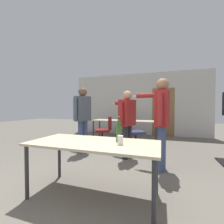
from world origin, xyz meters
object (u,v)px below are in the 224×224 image
Objects in this scene: person_far_watching at (82,113)px; person_center_tall at (127,118)px; office_chair_near_pushed at (104,131)px; drink_cup at (120,140)px; office_chair_mid_tucked at (124,125)px; person_left_plaid at (161,114)px; office_chair_side_rolled at (133,133)px; beer_bottle at (118,129)px.

person_center_tall is at bearing -77.28° from person_far_watching.
office_chair_near_pushed reaches higher than drink_cup.
office_chair_near_pushed is at bearing -36.21° from office_chair_mid_tucked.
person_left_plaid is at bearing -159.39° from office_chair_near_pushed.
person_far_watching is at bearing -86.88° from office_chair_side_rolled.
beer_bottle is at bearing -27.31° from office_chair_side_rolled.
person_far_watching is 1.27m from person_center_tall.
beer_bottle is at bearing 112.74° from drink_cup.
office_chair_near_pushed is at bearing 114.89° from drink_cup.
office_chair_mid_tucked reaches higher than office_chair_side_rolled.
office_chair_mid_tucked is at bearing 33.82° from person_center_tall.
office_chair_side_rolled is 2.77m from drink_cup.
person_center_tall is 0.91× the size of person_left_plaid.
beer_bottle is at bearing 177.88° from office_chair_near_pushed.
person_left_plaid is at bearing 68.87° from drink_cup.
person_center_tall is at bearing -31.82° from office_chair_side_rolled.
drink_cup is at bearing 166.96° from person_left_plaid.
office_chair_side_rolled is at bearing 95.65° from beer_bottle.
person_center_tall reaches higher than drink_cup.
drink_cup is (0.33, -2.72, 0.38)m from office_chair_side_rolled.
beer_bottle is at bearing -120.51° from person_far_watching.
person_far_watching is 1.94× the size of office_chair_near_pushed.
beer_bottle reaches higher than office_chair_mid_tucked.
office_chair_mid_tucked is (-1.53, 3.23, -0.62)m from person_left_plaid.
office_chair_side_rolled is 2.67× the size of beer_bottle.
office_chair_near_pushed is 2.64× the size of beer_bottle.
person_center_tall reaches higher than office_chair_near_pushed.
drink_cup is (1.57, -1.82, -0.26)m from person_far_watching.
person_left_plaid reaches higher than office_chair_side_rolled.
person_far_watching is 2.13m from person_left_plaid.
person_left_plaid is at bearing -102.95° from person_center_tall.
office_chair_mid_tucked is at bearing 6.14° from person_far_watching.
person_left_plaid reaches higher than office_chair_mid_tucked.
office_chair_mid_tucked is at bearing 102.82° from beer_bottle.
person_far_watching reaches higher than office_chair_mid_tucked.
beer_bottle is at bearing 160.19° from person_left_plaid.
person_far_watching is 2.76m from office_chair_mid_tucked.
person_far_watching is 2.42m from drink_cup.
person_center_tall is 1.69× the size of office_chair_mid_tucked.
office_chair_near_pushed is at bearing 55.85° from person_left_plaid.
person_center_tall reaches higher than office_chair_mid_tucked.
office_chair_mid_tucked is 4.41m from beer_bottle.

